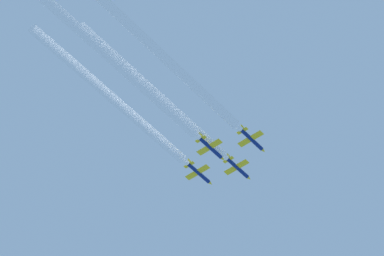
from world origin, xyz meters
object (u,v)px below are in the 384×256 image
object	(u,v)px
jet_left_wingman	(199,173)
jet_right_wingman	(252,140)
jet_lead	(238,168)
jet_slot	(211,148)

from	to	relation	value
jet_left_wingman	jet_right_wingman	distance (m)	20.82
jet_left_wingman	jet_right_wingman	xyz separation A→B (m)	(20.80, -0.82, 0.03)
jet_lead	jet_right_wingman	world-z (taller)	jet_lead
jet_left_wingman	jet_slot	xyz separation A→B (m)	(10.74, -7.66, -2.36)
jet_lead	jet_left_wingman	size ratio (longest dim) A/B	1.00
jet_lead	jet_slot	world-z (taller)	jet_lead
jet_left_wingman	jet_slot	world-z (taller)	jet_left_wingman
jet_left_wingman	jet_slot	bearing A→B (deg)	-35.50
jet_slot	jet_right_wingman	bearing A→B (deg)	34.18
jet_right_wingman	jet_slot	size ratio (longest dim) A/B	1.00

